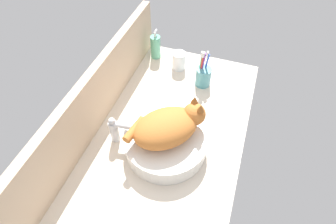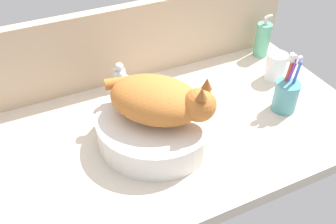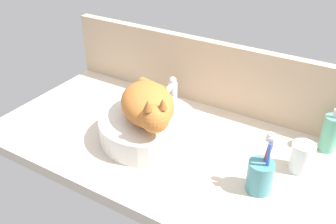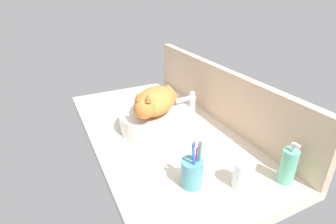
# 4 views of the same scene
# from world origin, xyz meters

# --- Properties ---
(ground_plane) EXTENTS (1.17, 0.64, 0.04)m
(ground_plane) POSITION_xyz_m (0.00, 0.00, -0.02)
(ground_plane) COLOR beige
(backsplash_panel) EXTENTS (1.17, 0.04, 0.26)m
(backsplash_panel) POSITION_xyz_m (0.00, 0.30, 0.13)
(backsplash_panel) COLOR #CCAD8C
(backsplash_panel) RESTS_ON ground_plane
(sink_basin) EXTENTS (0.33, 0.33, 0.08)m
(sink_basin) POSITION_xyz_m (-0.04, -0.02, 0.04)
(sink_basin) COLOR silver
(sink_basin) RESTS_ON ground_plane
(cat) EXTENTS (0.30, 0.30, 0.14)m
(cat) POSITION_xyz_m (-0.03, -0.03, 0.14)
(cat) COLOR #CC7533
(cat) RESTS_ON sink_basin
(faucet) EXTENTS (0.04, 0.12, 0.14)m
(faucet) POSITION_xyz_m (-0.07, 0.18, 0.07)
(faucet) COLOR silver
(faucet) RESTS_ON ground_plane
(soap_dispenser) EXTENTS (0.05, 0.05, 0.16)m
(soap_dispenser) POSITION_xyz_m (0.49, 0.22, 0.06)
(soap_dispenser) COLOR #60B793
(soap_dispenser) RESTS_ON ground_plane
(toothbrush_cup) EXTENTS (0.07, 0.07, 0.19)m
(toothbrush_cup) POSITION_xyz_m (0.37, -0.07, 0.05)
(toothbrush_cup) COLOR teal
(toothbrush_cup) RESTS_ON ground_plane
(water_glass) EXTENTS (0.07, 0.07, 0.09)m
(water_glass) POSITION_xyz_m (0.44, 0.08, 0.04)
(water_glass) COLOR white
(water_glass) RESTS_ON ground_plane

